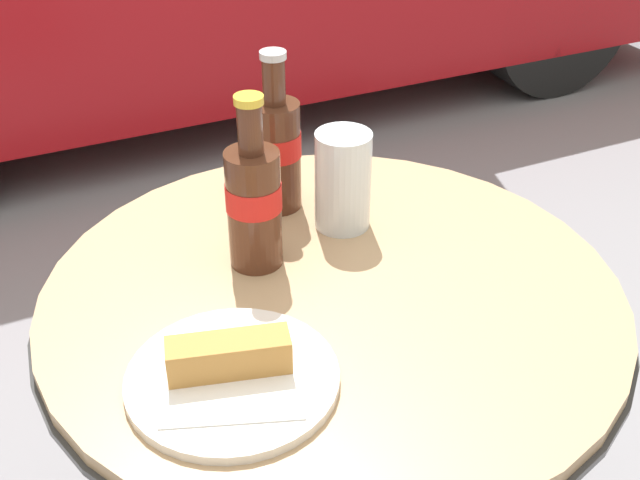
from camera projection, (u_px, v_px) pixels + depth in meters
name	position (u px, v px, depth m)	size (l,w,h in m)	color
bistro_table	(331.00, 371.00, 1.10)	(0.76, 0.76, 0.75)	#333333
cola_bottle_left	(276.00, 148.00, 1.15)	(0.07, 0.07, 0.24)	#4C2819
cola_bottle_right	(254.00, 201.00, 1.02)	(0.07, 0.07, 0.24)	#4C2819
drinking_glass	(343.00, 184.00, 1.12)	(0.08, 0.08, 0.14)	#C68923
lunch_plate_near	(232.00, 373.00, 0.87)	(0.24, 0.24, 0.06)	silver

